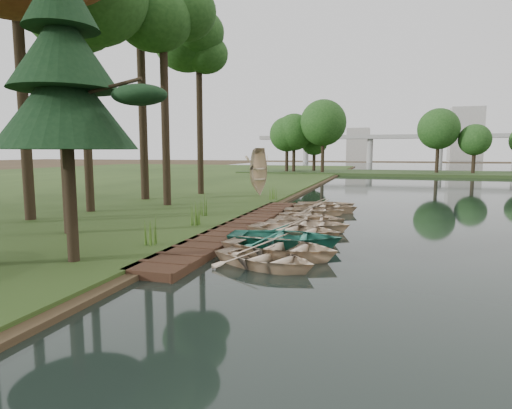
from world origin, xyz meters
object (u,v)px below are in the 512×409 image
(stored_rowboat, at_px, (259,191))
(rowboat_2, at_px, (285,236))
(rowboat_0, at_px, (265,256))
(boardwalk, at_px, (242,226))
(rowboat_1, at_px, (280,245))
(pine_tree, at_px, (64,74))

(stored_rowboat, bearing_deg, rowboat_2, -134.75)
(rowboat_2, distance_m, stored_rowboat, 15.49)
(rowboat_0, distance_m, rowboat_2, 2.76)
(boardwalk, bearing_deg, rowboat_1, -58.26)
(pine_tree, bearing_deg, rowboat_0, 19.31)
(rowboat_1, relative_size, rowboat_2, 0.96)
(rowboat_2, height_order, pine_tree, pine_tree)
(rowboat_1, bearing_deg, rowboat_2, 18.69)
(rowboat_0, bearing_deg, pine_tree, 130.46)
(rowboat_1, xyz_separation_m, stored_rowboat, (-5.38, 16.06, 0.20))
(rowboat_2, relative_size, stored_rowboat, 1.18)
(pine_tree, bearing_deg, boardwalk, 71.41)
(rowboat_2, relative_size, pine_tree, 0.48)
(rowboat_0, distance_m, pine_tree, 7.53)
(rowboat_2, distance_m, pine_tree, 8.55)
(stored_rowboat, bearing_deg, rowboat_1, -135.86)
(boardwalk, xyz_separation_m, stored_rowboat, (-2.60, 11.57, 0.50))
(boardwalk, relative_size, pine_tree, 1.93)
(rowboat_0, relative_size, pine_tree, 0.40)
(boardwalk, relative_size, rowboat_2, 4.00)
(stored_rowboat, xyz_separation_m, pine_tree, (0.04, -19.17, 4.87))
(boardwalk, relative_size, rowboat_1, 4.17)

